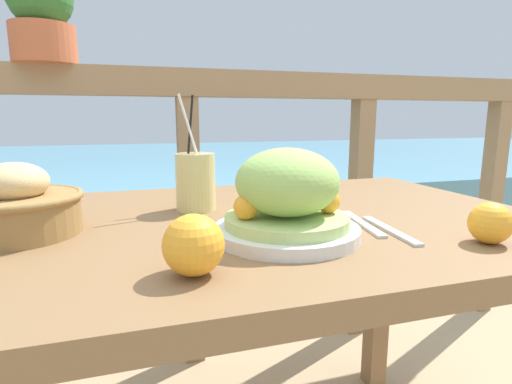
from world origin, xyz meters
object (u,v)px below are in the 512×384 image
(potted_plant, at_px, (41,15))
(bread_basket, at_px, (15,207))
(drink_glass, at_px, (196,181))
(salad_plate, at_px, (287,199))

(potted_plant, bearing_deg, bread_basket, -85.93)
(bread_basket, distance_m, potted_plant, 0.79)
(bread_basket, relative_size, potted_plant, 0.75)
(drink_glass, relative_size, bread_basket, 1.14)
(bread_basket, bearing_deg, salad_plate, -18.43)
(potted_plant, bearing_deg, drink_glass, -56.59)
(salad_plate, distance_m, potted_plant, 1.02)
(salad_plate, bearing_deg, drink_glass, 114.59)
(drink_glass, height_order, potted_plant, potted_plant)
(drink_glass, distance_m, bread_basket, 0.33)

